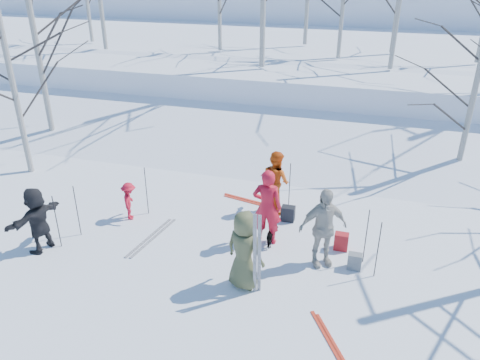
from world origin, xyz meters
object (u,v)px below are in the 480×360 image
(skier_red_north, at_px, (267,207))
(backpack_red, at_px, (341,242))
(skier_redor_behind, at_px, (276,181))
(dog, at_px, (272,236))
(skier_red_seated, at_px, (129,201))
(backpack_dark, at_px, (288,214))
(skier_cream_east, at_px, (323,228))
(skier_grey_west, at_px, (38,220))
(backpack_grey, at_px, (355,261))
(skier_olive_center, at_px, (244,250))

(skier_red_north, xyz_separation_m, backpack_red, (1.76, 0.17, -0.73))
(skier_redor_behind, height_order, dog, skier_redor_behind)
(skier_red_seated, distance_m, backpack_dark, 4.10)
(skier_cream_east, bearing_deg, skier_red_seated, 144.52)
(skier_red_seated, distance_m, skier_cream_east, 5.06)
(skier_red_north, relative_size, backpack_red, 4.49)
(skier_grey_west, relative_size, backpack_grey, 4.18)
(skier_olive_center, distance_m, skier_cream_east, 1.86)
(backpack_dark, bearing_deg, backpack_grey, -42.26)
(skier_grey_west, distance_m, backpack_dark, 6.03)
(skier_cream_east, height_order, dog, skier_cream_east)
(dog, bearing_deg, skier_red_seated, -10.34)
(backpack_grey, distance_m, backpack_dark, 2.43)
(skier_olive_center, distance_m, dog, 1.77)
(skier_cream_east, height_order, backpack_dark, skier_cream_east)
(skier_red_north, distance_m, backpack_grey, 2.30)
(skier_red_seated, height_order, skier_grey_west, skier_grey_west)
(dog, relative_size, backpack_red, 1.29)
(backpack_red, distance_m, backpack_grey, 0.77)
(skier_red_north, xyz_separation_m, skier_redor_behind, (-0.14, 1.60, -0.10))
(skier_red_seated, relative_size, backpack_red, 2.43)
(skier_olive_center, height_order, backpack_red, skier_olive_center)
(skier_redor_behind, height_order, backpack_dark, skier_redor_behind)
(skier_olive_center, bearing_deg, backpack_red, -115.36)
(skier_red_north, relative_size, skier_grey_west, 1.19)
(backpack_red, bearing_deg, skier_grey_west, -163.66)
(skier_olive_center, height_order, skier_grey_west, skier_olive_center)
(skier_redor_behind, bearing_deg, skier_olive_center, 130.62)
(backpack_red, bearing_deg, skier_redor_behind, 142.98)
(skier_olive_center, bearing_deg, skier_red_north, -73.47)
(dog, bearing_deg, skier_grey_west, 10.45)
(skier_olive_center, distance_m, skier_grey_west, 4.89)
(skier_grey_west, bearing_deg, backpack_dark, 130.87)
(dog, relative_size, backpack_dark, 1.35)
(skier_redor_behind, relative_size, skier_grey_west, 1.06)
(skier_grey_west, bearing_deg, dog, 120.27)
(skier_olive_center, distance_m, skier_red_north, 1.73)
(backpack_dark, bearing_deg, skier_red_seated, -165.05)
(dog, bearing_deg, backpack_red, -178.65)
(skier_red_north, height_order, dog, skier_red_north)
(skier_red_seated, distance_m, backpack_red, 5.41)
(backpack_red, bearing_deg, skier_cream_east, -119.50)
(dog, height_order, backpack_red, dog)
(skier_redor_behind, relative_size, skier_cream_east, 0.91)
(skier_red_seated, bearing_deg, skier_redor_behind, -90.13)
(skier_cream_east, distance_m, backpack_dark, 2.08)
(skier_cream_east, relative_size, backpack_dark, 4.63)
(skier_red_seated, bearing_deg, skier_grey_west, 121.37)
(skier_red_north, bearing_deg, skier_cream_east, 154.81)
(skier_olive_center, bearing_deg, skier_cream_east, -121.32)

